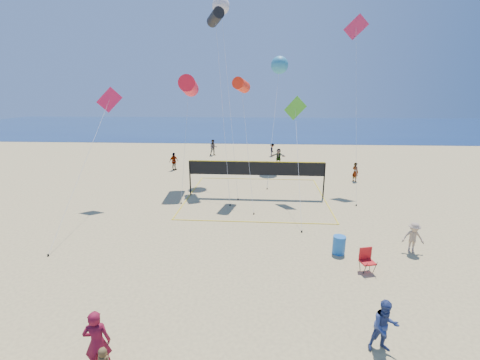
# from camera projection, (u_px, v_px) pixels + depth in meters

# --- Properties ---
(ground) EXTENTS (120.00, 120.00, 0.00)m
(ground) POSITION_uv_depth(u_px,v_px,m) (225.00, 316.00, 10.74)
(ground) COLOR tan
(ground) RESTS_ON ground
(ocean) EXTENTS (140.00, 50.00, 0.03)m
(ocean) POSITION_uv_depth(u_px,v_px,m) (254.00, 126.00, 70.42)
(ocean) COLOR navy
(ocean) RESTS_ON ground
(woman) EXTENTS (0.77, 0.60, 1.86)m
(woman) POSITION_uv_depth(u_px,v_px,m) (97.00, 342.00, 8.39)
(woman) COLOR maroon
(woman) RESTS_ON ground
(bystander_a) EXTENTS (0.82, 0.65, 1.62)m
(bystander_a) POSITION_uv_depth(u_px,v_px,m) (385.00, 326.00, 9.12)
(bystander_a) COLOR navy
(bystander_a) RESTS_ON ground
(bystander_b) EXTENTS (1.02, 0.67, 1.47)m
(bystander_b) POSITION_uv_depth(u_px,v_px,m) (413.00, 238.00, 14.87)
(bystander_b) COLOR tan
(bystander_b) RESTS_ON ground
(far_person_0) EXTENTS (0.95, 1.02, 1.69)m
(far_person_0) POSITION_uv_depth(u_px,v_px,m) (174.00, 161.00, 30.71)
(far_person_0) COLOR gray
(far_person_0) RESTS_ON ground
(far_person_1) EXTENTS (1.57, 0.86, 1.61)m
(far_person_1) POSITION_uv_depth(u_px,v_px,m) (278.00, 156.00, 33.37)
(far_person_1) COLOR gray
(far_person_1) RESTS_ON ground
(far_person_2) EXTENTS (0.63, 0.70, 1.61)m
(far_person_2) POSITION_uv_depth(u_px,v_px,m) (355.00, 172.00, 26.80)
(far_person_2) COLOR gray
(far_person_2) RESTS_ON ground
(far_person_3) EXTENTS (1.06, 0.92, 1.86)m
(far_person_3) POSITION_uv_depth(u_px,v_px,m) (213.00, 148.00, 37.86)
(far_person_3) COLOR gray
(far_person_3) RESTS_ON ground
(far_person_4) EXTENTS (0.65, 1.01, 1.48)m
(far_person_4) POSITION_uv_depth(u_px,v_px,m) (272.00, 150.00, 37.48)
(far_person_4) COLOR gray
(far_person_4) RESTS_ON ground
(camp_chair) EXTENTS (0.65, 0.77, 1.13)m
(camp_chair) POSITION_uv_depth(u_px,v_px,m) (367.00, 258.00, 13.33)
(camp_chair) COLOR red
(camp_chair) RESTS_ON ground
(trash_barrel) EXTENTS (0.73, 0.73, 0.86)m
(trash_barrel) POSITION_uv_depth(u_px,v_px,m) (339.00, 245.00, 14.82)
(trash_barrel) COLOR blue
(trash_barrel) RESTS_ON ground
(volleyball_net) EXTENTS (9.83, 9.68, 2.60)m
(volleyball_net) POSITION_uv_depth(u_px,v_px,m) (256.00, 172.00, 22.60)
(volleyball_net) COLOR black
(volleyball_net) RESTS_ON ground
(kite_0) EXTENTS (1.47, 5.90, 8.48)m
(kite_0) POSITION_uv_depth(u_px,v_px,m) (189.00, 86.00, 23.72)
(kite_0) COLOR red
(kite_0) RESTS_ON ground
(kite_1) EXTENTS (2.39, 7.37, 13.20)m
(kite_1) POSITION_uv_depth(u_px,v_px,m) (215.00, 18.00, 23.90)
(kite_1) COLOR black
(kite_1) RESTS_ON ground
(kite_2) EXTENTS (1.61, 4.89, 8.22)m
(kite_2) POSITION_uv_depth(u_px,v_px,m) (241.00, 85.00, 21.39)
(kite_2) COLOR #FF280F
(kite_2) RESTS_ON ground
(kite_3) EXTENTS (1.64, 8.26, 7.60)m
(kite_3) POSITION_uv_depth(u_px,v_px,m) (107.00, 106.00, 20.30)
(kite_3) COLOR #C6164B
(kite_3) RESTS_ON ground
(kite_4) EXTENTS (1.45, 6.85, 7.03)m
(kite_4) POSITION_uv_depth(u_px,v_px,m) (295.00, 113.00, 21.41)
(kite_4) COLOR green
(kite_4) RESTS_ON ground
(kite_5) EXTENTS (1.79, 5.99, 12.77)m
(kite_5) POSITION_uv_depth(u_px,v_px,m) (356.00, 36.00, 23.42)
(kite_5) COLOR #BC204C
(kite_5) RESTS_ON ground
(kite_6) EXTENTS (2.82, 8.59, 14.75)m
(kite_6) POSITION_uv_depth(u_px,v_px,m) (221.00, 6.00, 26.10)
(kite_6) COLOR silver
(kite_6) RESTS_ON ground
(kite_7) EXTENTS (2.12, 8.85, 10.48)m
(kite_7) POSITION_uv_depth(u_px,v_px,m) (280.00, 65.00, 29.73)
(kite_7) COLOR teal
(kite_7) RESTS_ON ground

